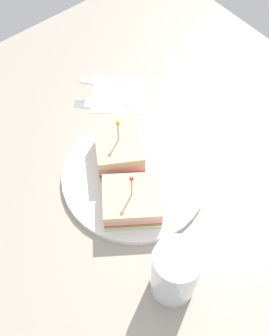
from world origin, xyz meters
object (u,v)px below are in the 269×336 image
object	(u,v)px
napkin	(119,94)
knife	(105,83)
fork	(98,103)
sandwich_half_front	(117,150)
sandwich_half_back	(132,201)
plate	(134,176)
drink_glass	(175,274)

from	to	relation	value
napkin	knife	world-z (taller)	knife
napkin	fork	distance (cm)	4.86
sandwich_half_front	fork	size ratio (longest dim) A/B	1.20
napkin	knife	distance (cm)	4.33
sandwich_half_front	napkin	world-z (taller)	sandwich_half_front
knife	fork	bearing A→B (deg)	38.89
sandwich_half_back	napkin	xyz separation A→B (cm)	(-14.35, -22.09, -3.47)
sandwich_half_front	fork	bearing A→B (deg)	-111.64
fork	napkin	bearing A→B (deg)	171.50
knife	napkin	bearing A→B (deg)	94.62
plate	sandwich_half_back	xyz separation A→B (cm)	(4.49, 4.86, 2.91)
sandwich_half_back	napkin	world-z (taller)	sandwich_half_back
napkin	fork	world-z (taller)	fork
sandwich_half_front	drink_glass	xyz separation A→B (cm)	(7.25, 22.96, 1.38)
sandwich_half_back	drink_glass	bearing A→B (deg)	77.25
drink_glass	plate	bearing A→B (deg)	-112.19
plate	knife	distance (cm)	23.56
plate	drink_glass	bearing A→B (deg)	67.81
sandwich_half_front	sandwich_half_back	xyz separation A→B (cm)	(4.13, 9.15, -0.52)
plate	fork	distance (cm)	18.66
sandwich_half_back	drink_glass	xyz separation A→B (cm)	(3.12, 13.81, 1.90)
plate	sandwich_half_back	size ratio (longest dim) A/B	2.09
sandwich_half_back	fork	bearing A→B (deg)	-112.71
fork	knife	distance (cm)	5.73
sandwich_half_front	sandwich_half_back	size ratio (longest dim) A/B	0.97
drink_glass	knife	world-z (taller)	drink_glass
drink_glass	sandwich_half_front	bearing A→B (deg)	-107.52
sandwich_half_front	sandwich_half_back	distance (cm)	10.05
sandwich_half_front	knife	distance (cm)	20.26
sandwich_half_back	fork	distance (cm)	24.96
sandwich_half_front	knife	world-z (taller)	sandwich_half_front
plate	knife	bearing A→B (deg)	-113.82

